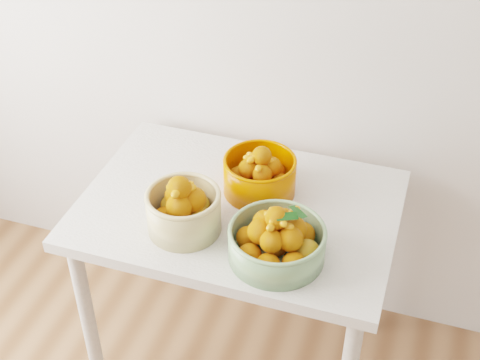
{
  "coord_description": "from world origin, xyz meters",
  "views": [
    {
      "loc": [
        0.19,
        0.05,
        2.11
      ],
      "look_at": [
        -0.29,
        1.51,
        0.92
      ],
      "focal_mm": 50.0,
      "sensor_mm": 36.0,
      "label": 1
    }
  ],
  "objects_px": {
    "table": "(239,227)",
    "bowl_green": "(277,240)",
    "bowl_orange": "(260,175)",
    "bowl_cream": "(184,209)"
  },
  "relations": [
    {
      "from": "table",
      "to": "bowl_cream",
      "type": "bearing_deg",
      "value": -127.15
    },
    {
      "from": "bowl_green",
      "to": "bowl_orange",
      "type": "distance_m",
      "value": 0.31
    },
    {
      "from": "table",
      "to": "bowl_green",
      "type": "xyz_separation_m",
      "value": [
        0.18,
        -0.19,
        0.16
      ]
    },
    {
      "from": "bowl_cream",
      "to": "bowl_green",
      "type": "xyz_separation_m",
      "value": [
        0.3,
        -0.03,
        -0.01
      ]
    },
    {
      "from": "table",
      "to": "bowl_orange",
      "type": "bearing_deg",
      "value": 64.16
    },
    {
      "from": "table",
      "to": "bowl_green",
      "type": "height_order",
      "value": "bowl_green"
    },
    {
      "from": "bowl_cream",
      "to": "bowl_orange",
      "type": "relative_size",
      "value": 1.0
    },
    {
      "from": "bowl_green",
      "to": "bowl_orange",
      "type": "height_order",
      "value": "bowl_green"
    },
    {
      "from": "bowl_orange",
      "to": "table",
      "type": "bearing_deg",
      "value": -115.84
    },
    {
      "from": "table",
      "to": "bowl_orange",
      "type": "xyz_separation_m",
      "value": [
        0.04,
        0.09,
        0.16
      ]
    }
  ]
}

